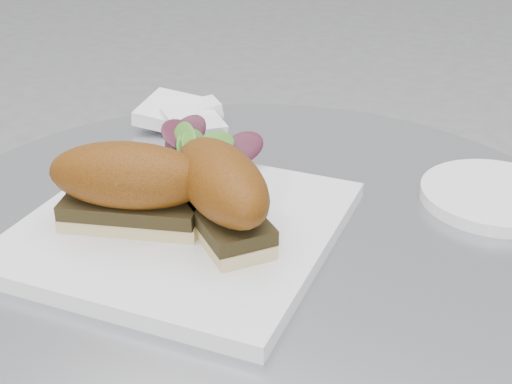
% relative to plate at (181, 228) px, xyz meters
% --- Properties ---
extents(plate, '(0.31, 0.31, 0.02)m').
position_rel_plate_xyz_m(plate, '(0.00, 0.00, 0.00)').
color(plate, white).
rests_on(plate, table).
extents(sandwich_left, '(0.16, 0.11, 0.08)m').
position_rel_plate_xyz_m(sandwich_left, '(-0.03, -0.03, 0.05)').
color(sandwich_left, '#D6BA85').
rests_on(sandwich_left, plate).
extents(sandwich_right, '(0.16, 0.14, 0.08)m').
position_rel_plate_xyz_m(sandwich_right, '(0.04, 0.00, 0.05)').
color(sandwich_right, '#D6BA85').
rests_on(sandwich_right, plate).
extents(salad, '(0.12, 0.12, 0.05)m').
position_rel_plate_xyz_m(salad, '(-0.04, 0.08, 0.03)').
color(salad, '#599330').
rests_on(salad, plate).
extents(napkin, '(0.12, 0.12, 0.02)m').
position_rel_plate_xyz_m(napkin, '(-0.14, 0.21, 0.00)').
color(napkin, white).
rests_on(napkin, table).
extents(saucer, '(0.15, 0.15, 0.01)m').
position_rel_plate_xyz_m(saucer, '(0.24, 0.21, -0.00)').
color(saucer, white).
rests_on(saucer, table).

